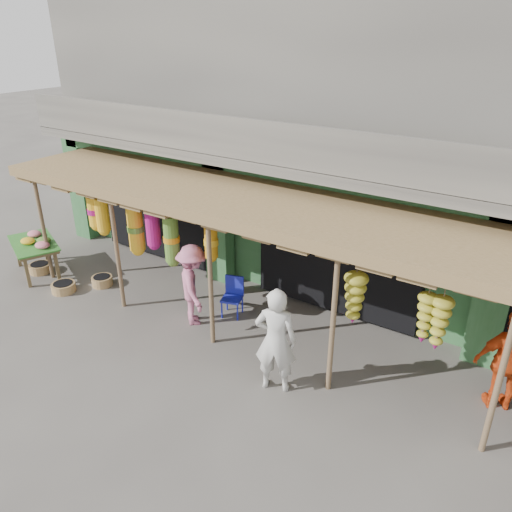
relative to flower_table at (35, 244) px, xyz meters
The scene contains 11 objects.
ground 7.02m from the flower_table, ahead, with size 80.00×80.00×0.00m, color #514C47.
building 9.00m from the flower_table, 36.07° to the left, with size 16.40×6.80×7.00m.
awning 7.11m from the flower_table, ahead, with size 14.00×2.70×2.79m.
flower_table is the anchor object (origin of this frame).
blue_chair 5.31m from the flower_table, 12.02° to the left, with size 0.51×0.52×0.86m.
basket_left 0.67m from the flower_table, 136.95° to the left, with size 0.53×0.53×0.22m, color olive.
basket_mid 1.50m from the flower_table, 12.75° to the right, with size 0.55×0.55×0.21m, color olive.
basket_right 1.98m from the flower_table, 12.74° to the left, with size 0.49×0.49×0.22m, color #AB7E4F.
person_front 7.20m from the flower_table, ahead, with size 0.70×0.46×1.93m, color silver.
person_vendor 10.56m from the flower_table, ahead, with size 1.04×0.43×1.78m, color #D84414.
person_shopper 4.72m from the flower_table, ahead, with size 1.12×0.65×1.74m, color #CA6B8D.
Camera 1 is at (3.70, -6.57, 5.73)m, focal length 35.00 mm.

